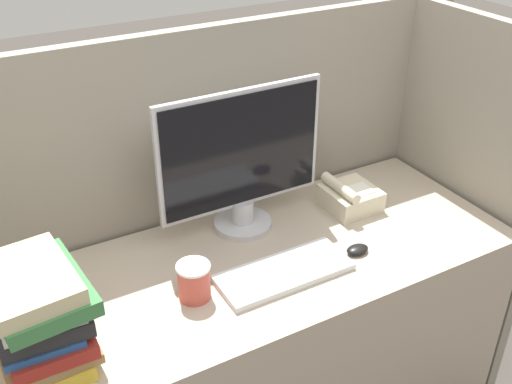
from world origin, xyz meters
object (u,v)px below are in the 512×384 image
object	(u,v)px
monitor	(242,163)
book_stack	(40,315)
desk_telephone	(349,197)
keyboard	(284,272)
coffee_cup	(194,281)
mouse	(357,250)

from	to	relation	value
monitor	book_stack	size ratio (longest dim) A/B	1.78
book_stack	desk_telephone	bearing A→B (deg)	10.73
book_stack	monitor	bearing A→B (deg)	22.13
keyboard	coffee_cup	xyz separation A→B (m)	(-0.27, 0.04, 0.04)
coffee_cup	desk_telephone	xyz separation A→B (m)	(0.66, 0.17, -0.01)
monitor	coffee_cup	distance (m)	0.42
book_stack	desk_telephone	world-z (taller)	book_stack
book_stack	mouse	bearing A→B (deg)	-1.62
keyboard	book_stack	bearing A→B (deg)	179.25
keyboard	coffee_cup	world-z (taller)	coffee_cup
monitor	keyboard	world-z (taller)	monitor
mouse	coffee_cup	bearing A→B (deg)	173.76
monitor	mouse	xyz separation A→B (m)	(0.24, -0.31, -0.22)
monitor	desk_telephone	world-z (taller)	monitor
coffee_cup	desk_telephone	bearing A→B (deg)	14.56
keyboard	desk_telephone	bearing A→B (deg)	28.27
keyboard	desk_telephone	distance (m)	0.45
mouse	coffee_cup	distance (m)	0.53
desk_telephone	book_stack	bearing A→B (deg)	-169.27
monitor	coffee_cup	world-z (taller)	monitor
keyboard	coffee_cup	bearing A→B (deg)	171.60
desk_telephone	coffee_cup	bearing A→B (deg)	-165.44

